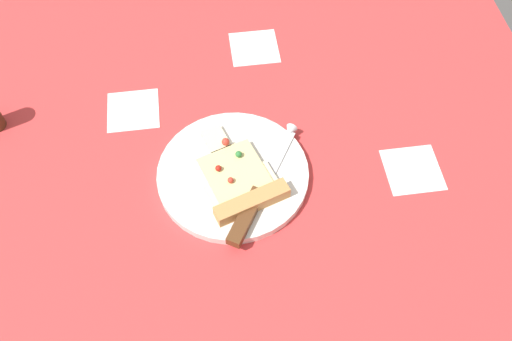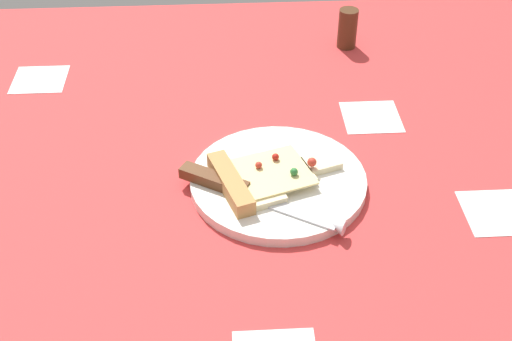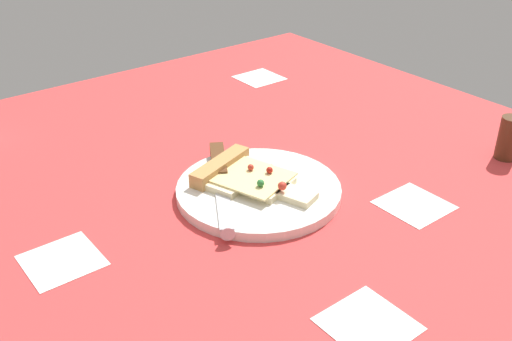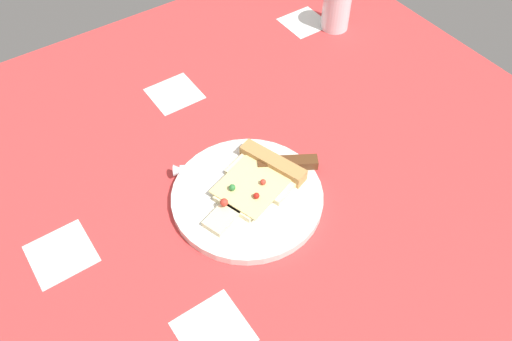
% 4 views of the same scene
% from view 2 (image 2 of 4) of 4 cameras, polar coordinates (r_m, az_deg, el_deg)
% --- Properties ---
extents(ground_plane, '(1.17, 1.17, 0.03)m').
position_cam_2_polar(ground_plane, '(0.95, 0.22, -1.79)').
color(ground_plane, '#D13838').
rests_on(ground_plane, ground).
extents(plate, '(0.24, 0.24, 0.01)m').
position_cam_2_polar(plate, '(0.94, 1.88, -0.91)').
color(plate, white).
rests_on(plate, ground_plane).
extents(pizza_slice, '(0.14, 0.19, 0.03)m').
position_cam_2_polar(pizza_slice, '(0.92, 0.44, -0.56)').
color(pizza_slice, beige).
rests_on(pizza_slice, plate).
extents(knife, '(0.14, 0.22, 0.02)m').
position_cam_2_polar(knife, '(0.90, -1.05, -1.76)').
color(knife, silver).
rests_on(knife, plate).
extents(pepper_shaker, '(0.03, 0.03, 0.07)m').
position_cam_2_polar(pepper_shaker, '(1.27, 7.74, 11.81)').
color(pepper_shaker, '#4C2D19').
rests_on(pepper_shaker, ground_plane).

